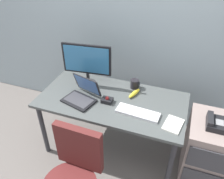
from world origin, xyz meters
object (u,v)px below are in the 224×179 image
object	(u,v)px
keyboard	(138,112)
trackball_mouse	(107,100)
coffee_mug	(135,84)
monitor_main	(87,62)
banana	(134,93)
file_cabinet	(206,150)
laptop	(82,95)
paper_notepad	(173,124)
desk_phone	(215,123)

from	to	relation	value
keyboard	trackball_mouse	world-z (taller)	trackball_mouse
coffee_mug	monitor_main	bearing A→B (deg)	-168.64
coffee_mug	banana	bearing A→B (deg)	-76.17
monitor_main	coffee_mug	bearing A→B (deg)	11.36
keyboard	banana	size ratio (longest dim) A/B	2.20
monitor_main	banana	bearing A→B (deg)	-2.81
monitor_main	banana	distance (m)	0.60
keyboard	trackball_mouse	xyz separation A→B (m)	(-0.33, 0.07, 0.01)
file_cabinet	banana	xyz separation A→B (m)	(-0.81, 0.16, 0.39)
keyboard	laptop	bearing A→B (deg)	177.45
file_cabinet	paper_notepad	distance (m)	0.55
desk_phone	monitor_main	distance (m)	1.38
laptop	paper_notepad	size ratio (longest dim) A/B	1.80
paper_notepad	banana	distance (m)	0.54
laptop	trackball_mouse	distance (m)	0.26
file_cabinet	laptop	world-z (taller)	laptop
banana	file_cabinet	bearing A→B (deg)	-10.91
paper_notepad	trackball_mouse	bearing A→B (deg)	170.91
monitor_main	laptop	world-z (taller)	monitor_main
keyboard	laptop	xyz separation A→B (m)	(-0.59, 0.03, 0.04)
trackball_mouse	paper_notepad	world-z (taller)	trackball_mouse
file_cabinet	laptop	distance (m)	1.36
trackball_mouse	paper_notepad	size ratio (longest dim) A/B	0.53
file_cabinet	laptop	xyz separation A→B (m)	(-1.29, -0.09, 0.43)
paper_notepad	banana	xyz separation A→B (m)	(-0.44, 0.32, 0.01)
desk_phone	monitor_main	bearing A→B (deg)	171.57
desk_phone	coffee_mug	size ratio (longest dim) A/B	2.00
desk_phone	monitor_main	size ratio (longest dim) A/B	0.38
laptop	banana	world-z (taller)	laptop
keyboard	monitor_main	bearing A→B (deg)	155.15
monitor_main	keyboard	bearing A→B (deg)	-24.85
monitor_main	coffee_mug	size ratio (longest dim) A/B	5.25
file_cabinet	keyboard	xyz separation A→B (m)	(-0.70, -0.12, 0.39)
keyboard	coffee_mug	bearing A→B (deg)	109.14
trackball_mouse	banana	bearing A→B (deg)	42.75
file_cabinet	trackball_mouse	size ratio (longest dim) A/B	6.31
coffee_mug	laptop	bearing A→B (deg)	-140.23
file_cabinet	monitor_main	distance (m)	1.51
trackball_mouse	paper_notepad	distance (m)	0.68
paper_notepad	banana	world-z (taller)	banana
monitor_main	trackball_mouse	size ratio (longest dim) A/B	4.78
laptop	banana	xyz separation A→B (m)	(0.48, 0.25, -0.03)
desk_phone	trackball_mouse	world-z (taller)	same
laptop	trackball_mouse	size ratio (longest dim) A/B	3.41
banana	monitor_main	bearing A→B (deg)	177.19
monitor_main	banana	size ratio (longest dim) A/B	2.77
monitor_main	keyboard	distance (m)	0.76
monitor_main	keyboard	world-z (taller)	monitor_main
file_cabinet	monitor_main	xyz separation A→B (m)	(-1.35, 0.18, 0.65)
desk_phone	paper_notepad	xyz separation A→B (m)	(-0.35, -0.14, -0.00)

